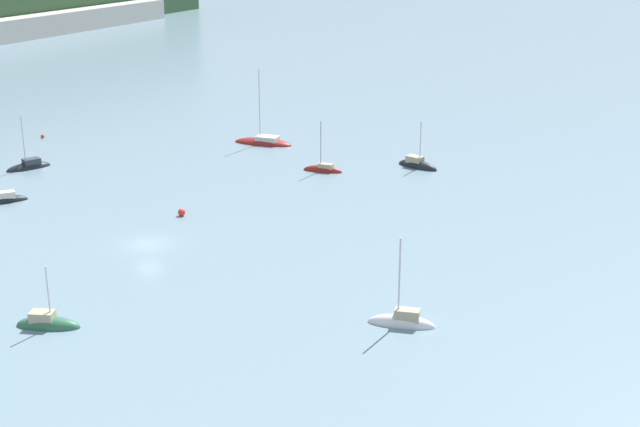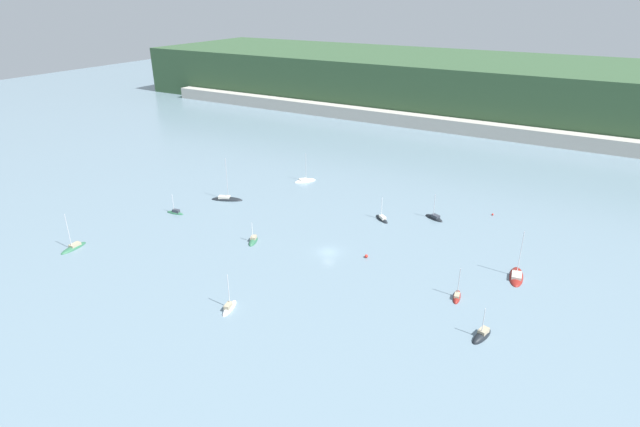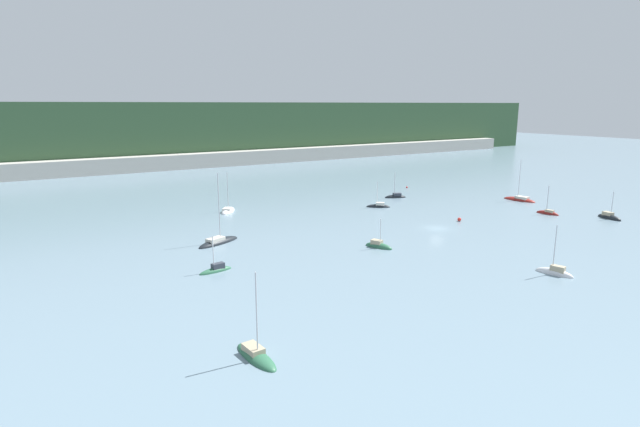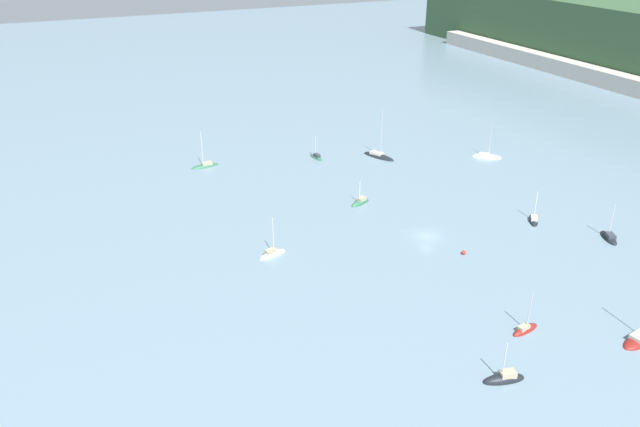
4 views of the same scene
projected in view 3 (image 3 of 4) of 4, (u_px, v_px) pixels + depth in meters
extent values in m
plane|color=slate|center=(437.00, 228.00, 95.52)|extent=(600.00, 600.00, 0.00)
cube|color=#335133|center=(182.00, 130.00, 225.47)|extent=(362.54, 82.04, 24.05)
cube|color=#B7B2A8|center=(219.00, 159.00, 190.59)|extent=(308.16, 6.00, 5.38)
ellipsoid|color=black|center=(609.00, 219.00, 103.81)|extent=(3.01, 5.80, 1.79)
cube|color=tan|center=(608.00, 214.00, 104.02)|extent=(1.67, 2.23, 0.84)
cylinder|color=silver|center=(612.00, 204.00, 102.88)|extent=(0.14, 0.14, 5.27)
ellipsoid|color=silver|center=(554.00, 274.00, 69.84)|extent=(2.64, 5.37, 1.62)
cube|color=tan|center=(558.00, 269.00, 69.37)|extent=(1.41, 2.05, 0.87)
cylinder|color=silver|center=(555.00, 248.00, 69.21)|extent=(0.14, 0.14, 6.56)
ellipsoid|color=black|center=(395.00, 198.00, 127.14)|extent=(5.80, 3.97, 1.50)
cube|color=#333842|center=(397.00, 195.00, 127.03)|extent=(2.35, 2.02, 0.76)
cylinder|color=silver|center=(395.00, 184.00, 126.36)|extent=(0.14, 0.14, 6.12)
ellipsoid|color=silver|center=(228.00, 212.00, 110.52)|extent=(5.97, 6.92, 1.69)
cube|color=silver|center=(227.00, 209.00, 109.83)|extent=(2.80, 2.97, 0.51)
cylinder|color=#B2B2B7|center=(228.00, 191.00, 109.87)|extent=(0.14, 0.14, 8.25)
ellipsoid|color=#2D6647|center=(379.00, 247.00, 82.90)|extent=(3.36, 5.23, 1.62)
cube|color=tan|center=(377.00, 242.00, 82.96)|extent=(1.73, 2.09, 0.78)
cylinder|color=silver|center=(380.00, 232.00, 82.18)|extent=(0.14, 0.14, 4.48)
ellipsoid|color=black|center=(219.00, 243.00, 85.47)|extent=(8.99, 5.63, 1.64)
cube|color=beige|center=(215.00, 240.00, 84.74)|extent=(3.55, 2.76, 0.66)
cylinder|color=#B2B2B7|center=(219.00, 207.00, 84.49)|extent=(0.14, 0.14, 11.59)
ellipsoid|color=black|center=(378.00, 207.00, 115.35)|extent=(5.29, 4.62, 1.41)
cube|color=silver|center=(380.00, 204.00, 115.14)|extent=(2.24, 2.09, 0.74)
cylinder|color=silver|center=(377.00, 194.00, 114.70)|extent=(0.14, 0.14, 5.48)
ellipsoid|color=maroon|center=(519.00, 200.00, 123.41)|extent=(3.83, 8.48, 1.57)
cube|color=beige|center=(522.00, 198.00, 122.75)|extent=(2.28, 3.18, 0.68)
cylinder|color=silver|center=(520.00, 179.00, 122.58)|extent=(0.14, 0.14, 9.66)
ellipsoid|color=maroon|center=(547.00, 214.00, 108.10)|extent=(2.16, 5.03, 1.47)
cube|color=tan|center=(549.00, 211.00, 107.67)|extent=(1.23, 1.89, 0.59)
cylinder|color=#B2B2B7|center=(548.00, 199.00, 107.57)|extent=(0.14, 0.14, 5.78)
ellipsoid|color=#2D6647|center=(256.00, 358.00, 46.80)|extent=(2.46, 6.72, 1.23)
cube|color=tan|center=(253.00, 349.00, 47.07)|extent=(1.54, 2.47, 0.66)
cylinder|color=silver|center=(257.00, 315.00, 45.59)|extent=(0.14, 0.14, 8.21)
ellipsoid|color=#2D6647|center=(216.00, 271.00, 70.96)|extent=(5.18, 2.00, 1.15)
cube|color=#333842|center=(218.00, 266.00, 71.05)|extent=(1.93, 1.16, 0.83)
cylinder|color=silver|center=(213.00, 253.00, 70.20)|extent=(0.14, 0.14, 4.95)
sphere|color=red|center=(407.00, 187.00, 141.48)|extent=(0.50, 0.50, 0.50)
sphere|color=red|center=(459.00, 219.00, 101.39)|extent=(0.76, 0.76, 0.76)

